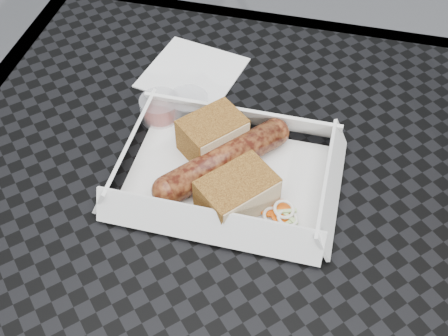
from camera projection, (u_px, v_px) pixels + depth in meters
name	position (u px, v px, depth m)	size (l,w,h in m)	color
patio_table	(251.00, 268.00, 0.65)	(0.80, 0.80, 0.74)	black
food_tray	(226.00, 177.00, 0.64)	(0.22, 0.15, 0.00)	white
bratwurst	(223.00, 160.00, 0.63)	(0.13, 0.15, 0.03)	brown
bread_near	(213.00, 135.00, 0.65)	(0.07, 0.05, 0.04)	#8F6023
bread_far	(237.00, 193.00, 0.60)	(0.08, 0.05, 0.04)	#8F6023
veg_garnish	(279.00, 215.00, 0.60)	(0.03, 0.03, 0.00)	#E05409
napkin	(193.00, 72.00, 0.76)	(0.12, 0.12, 0.00)	white
condiment_cup_sauce	(160.00, 109.00, 0.70)	(0.05, 0.05, 0.03)	maroon
condiment_cup_empty	(189.00, 107.00, 0.70)	(0.05, 0.05, 0.03)	silver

